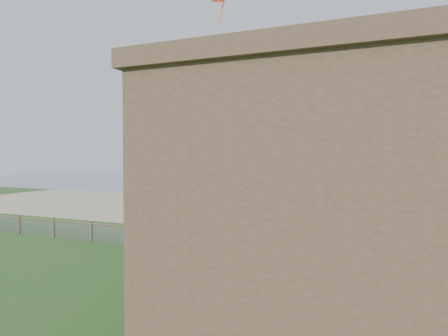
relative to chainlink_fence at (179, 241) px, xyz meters
The scene contains 7 objects.
ground 6.03m from the chainlink_fence, 90.00° to the right, with size 160.00×160.00×0.00m, color #2E561D.
sand_beach 16.01m from the chainlink_fence, 90.00° to the left, with size 72.00×20.00×0.02m, color tan.
ocean 60.00m from the chainlink_fence, 90.00° to the left, with size 160.00×68.00×0.02m, color slate.
chainlink_fence is the anchor object (origin of this frame).
picnic_table 7.13m from the chainlink_fence, 35.42° to the right, with size 1.84×1.39×0.78m, color brown, non-canonical shape.
octopus_kite 11.54m from the chainlink_fence, 91.99° to the left, with size 3.35×2.36×6.89m, color orange, non-canonical shape.
kite_red 16.45m from the chainlink_fence, 94.35° to the left, with size 1.12×0.70×2.12m, color #E94B29, non-canonical shape.
Camera 1 is at (10.61, -12.71, 5.27)m, focal length 32.00 mm.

